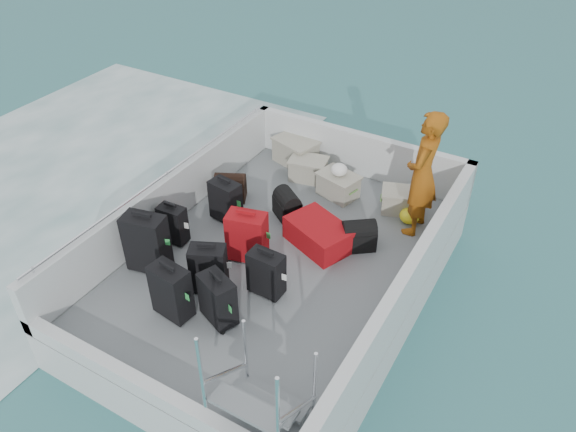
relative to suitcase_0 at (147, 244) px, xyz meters
name	(u,v)px	position (x,y,z in m)	size (l,w,h in m)	color
ground	(278,293)	(1.30, 0.96, -1.02)	(160.00, 160.00, 0.00)	#185755
wake_foam	(37,193)	(-3.50, 0.96, -1.02)	(10.00, 10.00, 0.00)	white
ferry_hull	(278,277)	(1.30, 0.96, -0.72)	(3.60, 5.00, 0.60)	silver
deck	(278,259)	(1.30, 0.96, -0.41)	(3.30, 4.70, 0.02)	slate
deck_fittings	(289,260)	(1.64, 0.64, -0.02)	(3.60, 5.00, 0.90)	silver
suitcase_0	(147,244)	(0.00, 0.00, 0.00)	(0.52, 0.29, 0.79)	black
suitcase_1	(173,225)	(-0.08, 0.58, -0.12)	(0.36, 0.21, 0.55)	black
suitcase_2	(226,201)	(0.24, 1.32, -0.09)	(0.42, 0.25, 0.61)	black
suitcase_3	(171,292)	(0.77, -0.47, -0.05)	(0.45, 0.26, 0.68)	black
suitcase_4	(209,269)	(0.88, 0.08, -0.08)	(0.43, 0.25, 0.63)	black
suitcase_5	(247,237)	(0.95, 0.79, -0.06)	(0.49, 0.29, 0.68)	#9D0C16
suitcase_6	(218,300)	(1.27, -0.28, -0.09)	(0.44, 0.26, 0.61)	black
suitcase_7	(266,274)	(1.50, 0.36, -0.10)	(0.42, 0.24, 0.59)	black
suitcase_8	(319,234)	(1.62, 1.48, -0.23)	(0.56, 0.86, 0.34)	#9D0C16
duffel_0	(231,189)	(-0.01, 1.79, -0.24)	(0.44, 0.30, 0.32)	black
duffel_1	(287,207)	(0.94, 1.82, -0.24)	(0.40, 0.30, 0.32)	black
duffel_2	(359,237)	(2.09, 1.70, -0.24)	(0.43, 0.30, 0.32)	black
crate_0	(296,152)	(0.31, 3.16, -0.20)	(0.64, 0.44, 0.39)	#ADAA96
crate_1	(308,170)	(0.73, 2.83, -0.24)	(0.53, 0.37, 0.32)	#ADAA96
crate_2	(338,186)	(1.33, 2.65, -0.23)	(0.55, 0.38, 0.33)	#ADAA96
crate_3	(401,202)	(2.28, 2.75, -0.24)	(0.52, 0.36, 0.31)	#ADAA96
yellow_bag	(409,216)	(2.49, 2.55, -0.29)	(0.28, 0.26, 0.22)	yellow
white_bag	(339,171)	(1.33, 2.65, 0.03)	(0.24, 0.24, 0.18)	white
passenger	(422,174)	(2.60, 2.45, 0.49)	(0.65, 0.42, 1.77)	orange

